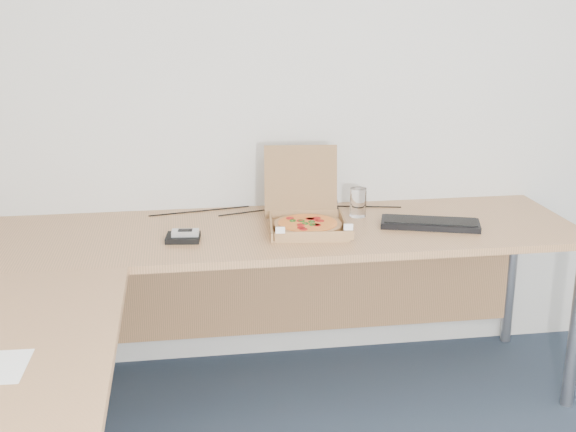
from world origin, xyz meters
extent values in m
cube|color=#B17C4E|center=(-0.50, 1.40, 0.71)|extent=(2.50, 0.70, 0.03)
cylinder|color=gray|center=(0.70, 1.70, 0.35)|extent=(0.05, 0.05, 0.70)
cube|color=#9F7346|center=(-0.36, 1.36, 0.73)|extent=(0.30, 0.30, 0.01)
cube|color=#9F7346|center=(-0.36, 1.53, 0.89)|extent=(0.30, 0.06, 0.30)
cylinder|color=#B77D49|center=(-0.36, 1.36, 0.75)|extent=(0.27, 0.27, 0.02)
cylinder|color=red|center=(-0.36, 1.36, 0.76)|extent=(0.24, 0.24, 0.00)
cylinder|color=white|center=(-0.11, 1.53, 0.79)|extent=(0.07, 0.07, 0.12)
cube|color=black|center=(0.15, 1.34, 0.74)|extent=(0.42, 0.25, 0.02)
cube|color=black|center=(-0.86, 1.31, 0.74)|extent=(0.14, 0.12, 0.02)
cube|color=#B2B5BA|center=(-0.85, 1.31, 0.76)|extent=(0.11, 0.06, 0.02)
ellipsoid|color=black|center=(-0.21, 1.66, 0.77)|extent=(0.09, 0.09, 0.07)
camera|label=1|loc=(-0.86, -1.41, 1.65)|focal=45.98mm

